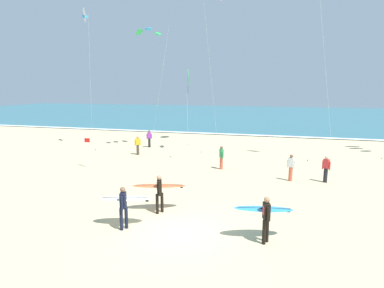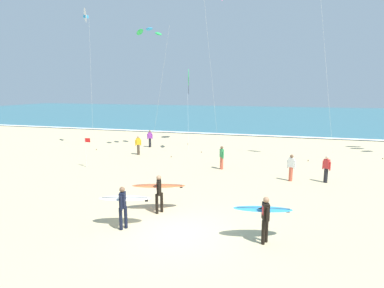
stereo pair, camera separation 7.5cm
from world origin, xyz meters
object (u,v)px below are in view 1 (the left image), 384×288
at_px(surfer_trailing, 124,202).
at_px(bystander_purple_top, 149,139).
at_px(bystander_white_top, 291,167).
at_px(bystander_red_top, 326,169).
at_px(kite_delta_ivory_low, 85,16).
at_px(lifeguard_flag, 86,149).
at_px(kite_diamond_emerald_close, 188,79).
at_px(bystander_green_top, 221,157).
at_px(surfer_lead, 159,189).
at_px(kite_arc_cobalt_distant, 149,32).
at_px(surfer_third, 265,213).
at_px(bystander_yellow_top, 138,145).

relative_size(surfer_trailing, bystander_purple_top, 1.34).
distance_m(bystander_white_top, bystander_red_top, 1.96).
relative_size(kite_delta_ivory_low, lifeguard_flag, 5.85).
distance_m(surfer_trailing, lifeguard_flag, 10.57).
xyz_separation_m(kite_diamond_emerald_close, bystander_green_top, (3.91, -5.34, -5.32)).
relative_size(kite_diamond_emerald_close, bystander_red_top, 4.39).
relative_size(surfer_lead, lifeguard_flag, 1.14).
distance_m(kite_arc_cobalt_distant, bystander_green_top, 13.15).
distance_m(surfer_lead, bystander_green_top, 8.08).
xyz_separation_m(surfer_third, bystander_yellow_top, (-10.75, 12.18, -0.24)).
height_order(kite_diamond_emerald_close, lifeguard_flag, kite_diamond_emerald_close).
xyz_separation_m(bystander_green_top, bystander_yellow_top, (-7.45, 2.71, 0.00)).
distance_m(surfer_third, bystander_purple_top, 19.16).
bearing_deg(kite_arc_cobalt_distant, bystander_green_top, -36.48).
height_order(surfer_lead, bystander_purple_top, surfer_lead).
relative_size(kite_delta_ivory_low, bystander_red_top, 7.73).
distance_m(kite_diamond_emerald_close, bystander_red_top, 13.35).
height_order(surfer_trailing, surfer_third, same).
bearing_deg(kite_delta_ivory_low, lifeguard_flag, -59.64).
height_order(kite_arc_cobalt_distant, lifeguard_flag, kite_arc_cobalt_distant).
relative_size(kite_delta_ivory_low, bystander_green_top, 7.73).
distance_m(surfer_trailing, bystander_purple_top, 16.97).
bearing_deg(bystander_red_top, kite_delta_ivory_low, 162.74).
bearing_deg(bystander_white_top, kite_arc_cobalt_distant, 149.26).
bearing_deg(lifeguard_flag, kite_delta_ivory_low, 120.36).
xyz_separation_m(surfer_trailing, bystander_white_top, (6.44, 8.29, -0.23)).
height_order(bystander_purple_top, bystander_white_top, same).
xyz_separation_m(surfer_third, bystander_red_top, (3.07, 8.16, -0.24)).
xyz_separation_m(kite_diamond_emerald_close, bystander_yellow_top, (-3.54, -2.63, -5.32)).
height_order(surfer_trailing, kite_arc_cobalt_distant, kite_arc_cobalt_distant).
relative_size(surfer_lead, bystander_white_top, 1.51).
distance_m(kite_arc_cobalt_distant, lifeguard_flag, 11.74).
relative_size(surfer_lead, bystander_red_top, 1.51).
relative_size(surfer_third, bystander_purple_top, 1.41).
xyz_separation_m(kite_delta_ivory_low, kite_diamond_emerald_close, (9.12, 0.63, -5.49)).
relative_size(bystander_purple_top, bystander_yellow_top, 1.00).
bearing_deg(bystander_red_top, bystander_green_top, 168.31).
height_order(bystander_green_top, bystander_yellow_top, same).
distance_m(surfer_lead, bystander_white_top, 8.60).
height_order(surfer_third, bystander_white_top, surfer_third).
xyz_separation_m(bystander_yellow_top, bystander_red_top, (13.81, -4.03, 0.00)).
bearing_deg(surfer_trailing, bystander_yellow_top, 113.40).
distance_m(bystander_purple_top, bystander_yellow_top, 3.39).
distance_m(kite_delta_ivory_low, bystander_white_top, 21.46).
bearing_deg(kite_arc_cobalt_distant, lifeguard_flag, -102.40).
height_order(surfer_lead, bystander_white_top, surfer_lead).
relative_size(bystander_red_top, lifeguard_flag, 0.76).
relative_size(kite_arc_cobalt_distant, bystander_purple_top, 6.59).
bearing_deg(bystander_white_top, surfer_lead, -131.70).
bearing_deg(surfer_third, kite_delta_ivory_low, 139.02).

